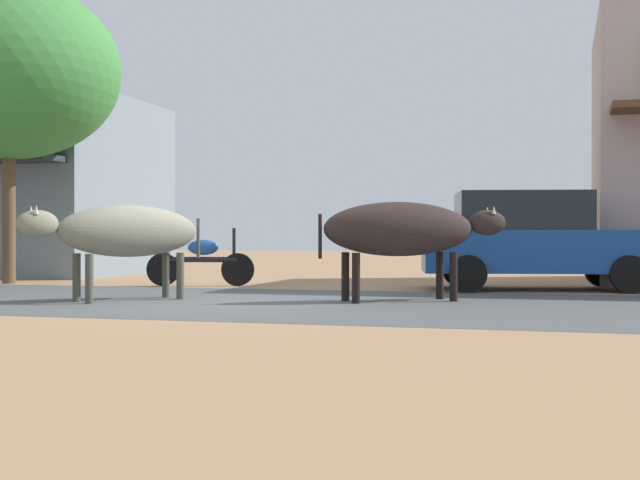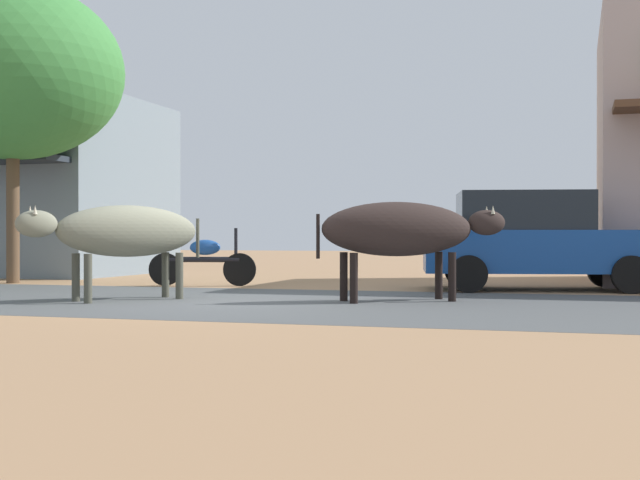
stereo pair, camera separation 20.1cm
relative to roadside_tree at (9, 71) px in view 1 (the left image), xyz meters
name	(u,v)px [view 1 (the left image)]	position (x,y,z in m)	size (l,w,h in m)	color
ground	(215,301)	(5.51, -3.09, -4.05)	(80.00, 80.00, 0.00)	#A47A55
asphalt_road	(215,301)	(5.51, -3.09, -4.05)	(72.00, 5.46, 0.00)	#4E5152
roadside_tree	(9,71)	(0.00, 0.00, 0.00)	(4.21, 4.21, 5.74)	brown
parked_hatchback_car	(533,240)	(9.69, 0.72, -3.21)	(4.12, 2.47, 1.64)	#184796
parked_motorcycle	(202,260)	(3.89, 0.21, -3.59)	(1.92, 0.54, 1.05)	black
cow_near_brown	(125,232)	(4.29, -3.39, -3.09)	(1.94, 2.37, 1.33)	slate
cow_far_dark	(404,230)	(8.04, -2.42, -3.07)	(2.56, 1.82, 1.37)	#2F2320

